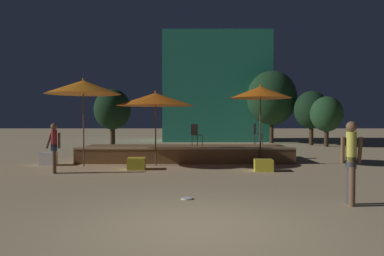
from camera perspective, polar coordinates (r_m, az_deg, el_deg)
The scene contains 18 objects.
ground_plane at distance 6.34m, azimuth 0.28°, elevation -14.99°, with size 120.00×120.00×0.00m, color tan.
wooden_deck at distance 16.11m, azimuth -1.24°, elevation -3.88°, with size 8.72×2.91×0.66m.
patio_umbrella_0 at distance 14.83m, azimuth 10.16°, elevation 5.37°, with size 2.40×2.40×3.12m.
patio_umbrella_1 at distance 14.28m, azimuth -5.81°, elevation 4.36°, with size 2.97×2.97×2.84m.
patio_umbrella_2 at distance 14.61m, azimuth -16.47°, elevation 5.99°, with size 2.79×2.79×3.30m.
cube_seat_0 at distance 15.40m, azimuth -21.27°, elevation -4.40°, with size 0.56×0.56×0.49m.
cube_seat_1 at distance 13.06m, azimuth 10.61°, elevation -5.59°, with size 0.66×0.66×0.39m.
cube_seat_2 at distance 13.37m, azimuth -8.68°, elevation -5.38°, with size 0.65×0.65×0.41m.
person_0 at distance 13.03m, azimuth -20.50°, elevation -2.70°, with size 0.47×0.28×1.64m.
person_1 at distance 8.40m, azimuth 22.86°, elevation -4.45°, with size 0.44×0.30×1.74m.
bistro_chair_0 at distance 15.41m, azimuth 0.34°, elevation -0.72°, with size 0.48×0.48×0.90m.
bistro_chair_1 at distance 16.72m, azimuth 9.55°, elevation -0.57°, with size 0.45×0.44×0.90m.
frisbee_disc at distance 8.46m, azimuth -1.04°, elevation -10.67°, with size 0.25×0.25×0.03m.
background_tree_0 at distance 26.20m, azimuth 17.51°, elevation 2.64°, with size 2.27×2.27×3.62m.
background_tree_1 at distance 25.11m, azimuth 19.60°, elevation 2.00°, with size 2.03×2.03×3.19m.
background_tree_2 at distance 22.15m, azimuth -12.25°, elevation 2.76°, with size 2.13×2.13×3.49m.
background_tree_3 at distance 27.74m, azimuth 11.83°, elevation 4.51°, with size 3.57×3.57×5.25m.
distant_building at distance 30.67m, azimuth 3.40°, elevation 6.05°, with size 8.32×4.92×8.48m.
Camera 1 is at (-0.05, -6.08, 1.80)m, focal length 35.00 mm.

